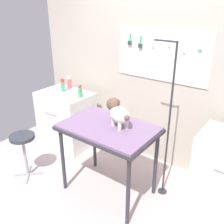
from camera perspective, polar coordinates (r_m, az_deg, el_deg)
ground at (r=3.12m, az=-3.35°, el=-20.59°), size 4.40×4.00×0.04m
rear_wall_panel at (r=3.44m, az=10.08°, el=6.64°), size 4.00×0.11×2.30m
grooming_table at (r=2.84m, az=-0.80°, el=-4.69°), size 1.05×0.70×0.89m
grooming_arm at (r=2.86m, az=12.33°, el=-4.04°), size 0.30×0.11×1.80m
dog at (r=2.75m, az=1.26°, el=-0.10°), size 0.39×0.28×0.29m
counter_left at (r=4.08m, az=-10.17°, el=-1.53°), size 0.80×0.58×0.87m
stool at (r=3.44m, az=-19.25°, el=-6.70°), size 0.31×0.31×0.61m
detangler_spray at (r=4.09m, az=-9.55°, el=6.39°), size 0.07×0.07×0.20m
spray_bottle_tall at (r=3.95m, az=-10.93°, el=5.67°), size 0.06×0.06×0.20m
spray_bottle_short at (r=3.68m, az=-7.14°, el=4.37°), size 0.07×0.07×0.18m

